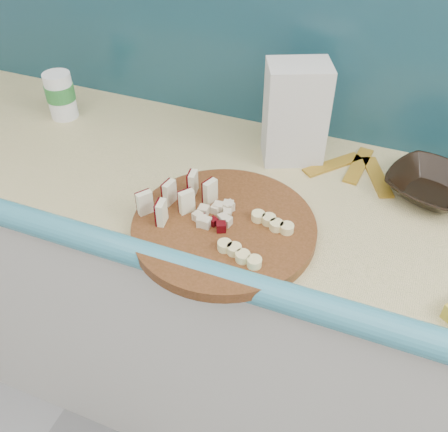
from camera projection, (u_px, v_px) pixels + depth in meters
name	position (u px, v px, depth m)	size (l,w,h in m)	color
kitchen_counter	(233.00, 303.00, 1.48)	(2.20, 0.63, 0.91)	silver
backsplash	(278.00, 33.00, 1.22)	(2.20, 0.02, 0.50)	teal
cutting_board	(224.00, 228.00, 1.04)	(0.39, 0.39, 0.02)	#46280F
apple_wedges	(177.00, 197.00, 1.06)	(0.14, 0.15, 0.05)	#F9F3C7
apple_chunks	(215.00, 215.00, 1.04)	(0.07, 0.06, 0.02)	beige
banana_slices	(257.00, 237.00, 0.99)	(0.13, 0.16, 0.02)	#FBEA99
brown_bowl	(432.00, 187.00, 1.13)	(0.20, 0.20, 0.05)	black
flour_bag	(295.00, 113.00, 1.18)	(0.14, 0.10, 0.25)	silver
canister	(61.00, 95.00, 1.37)	(0.08, 0.08, 0.13)	white
banana_peel	(356.00, 169.00, 1.22)	(0.22, 0.19, 0.01)	#B68D23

